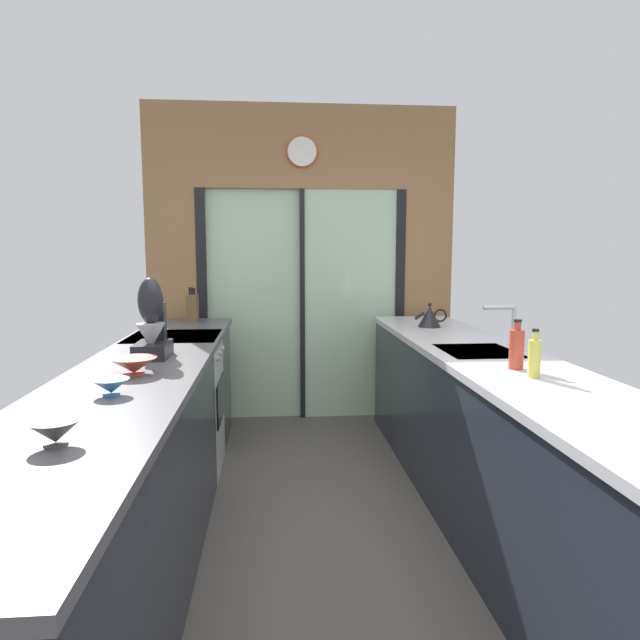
{
  "coord_description": "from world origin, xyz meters",
  "views": [
    {
      "loc": [
        -0.26,
        -2.42,
        1.48
      ],
      "look_at": [
        0.02,
        0.81,
        1.07
      ],
      "focal_mm": 31.08,
      "sensor_mm": 36.0,
      "label": 1
    }
  ],
  "objects": [
    {
      "name": "left_counter_run",
      "position": [
        -0.91,
        0.13,
        0.47
      ],
      "size": [
        0.62,
        3.8,
        0.92
      ],
      "color": "#1E232D",
      "rests_on": "ground_plane"
    },
    {
      "name": "back_wall_unit",
      "position": [
        0.0,
        2.4,
        1.52
      ],
      "size": [
        2.64,
        0.12,
        2.7
      ],
      "color": "olive",
      "rests_on": "ground_plane"
    },
    {
      "name": "soap_bottle_near",
      "position": [
        0.89,
        -0.11,
        1.01
      ],
      "size": [
        0.05,
        0.05,
        0.22
      ],
      "color": "#D1CC4C",
      "rests_on": "right_counter_run"
    },
    {
      "name": "ground_plane",
      "position": [
        0.0,
        0.6,
        -0.01
      ],
      "size": [
        5.04,
        7.6,
        0.02
      ],
      "primitive_type": "cube",
      "color": "#4C4742"
    },
    {
      "name": "stand_mixer",
      "position": [
        -0.89,
        0.51,
        1.08
      ],
      "size": [
        0.17,
        0.27,
        0.42
      ],
      "color": "black",
      "rests_on": "left_counter_run"
    },
    {
      "name": "kettle",
      "position": [
        0.89,
        1.53,
        1.0
      ],
      "size": [
        0.25,
        0.17,
        0.18
      ],
      "color": "black",
      "rests_on": "right_counter_run"
    },
    {
      "name": "oven_range",
      "position": [
        -0.91,
        1.25,
        0.46
      ],
      "size": [
        0.6,
        0.6,
        0.92
      ],
      "color": "#B7BABC",
      "rests_on": "ground_plane"
    },
    {
      "name": "mixing_bowl_near",
      "position": [
        -0.89,
        -0.82,
        0.96
      ],
      "size": [
        0.15,
        0.15,
        0.07
      ],
      "color": "#514C47",
      "rests_on": "left_counter_run"
    },
    {
      "name": "knife_block",
      "position": [
        -0.89,
        1.99,
        1.03
      ],
      "size": [
        0.08,
        0.14,
        0.27
      ],
      "color": "brown",
      "rests_on": "left_counter_run"
    },
    {
      "name": "soap_bottle_far",
      "position": [
        0.89,
        0.07,
        1.02
      ],
      "size": [
        0.07,
        0.07,
        0.24
      ],
      "color": "#B23D2D",
      "rests_on": "right_counter_run"
    },
    {
      "name": "mixing_bowl_far",
      "position": [
        -0.89,
        0.1,
        0.96
      ],
      "size": [
        0.21,
        0.21,
        0.08
      ],
      "color": "#BC4C38",
      "rests_on": "left_counter_run"
    },
    {
      "name": "right_counter_run",
      "position": [
        0.91,
        0.3,
        0.46
      ],
      "size": [
        0.62,
        3.8,
        0.92
      ],
      "color": "#1E232D",
      "rests_on": "ground_plane"
    },
    {
      "name": "sink_faucet",
      "position": [
        1.06,
        0.55,
        1.09
      ],
      "size": [
        0.19,
        0.02,
        0.25
      ],
      "color": "#B7BABC",
      "rests_on": "right_counter_run"
    },
    {
      "name": "mixing_bowl_mid",
      "position": [
        -0.89,
        -0.26,
        0.96
      ],
      "size": [
        0.14,
        0.14,
        0.06
      ],
      "color": "teal",
      "rests_on": "left_counter_run"
    }
  ]
}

